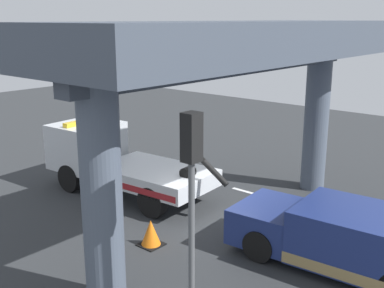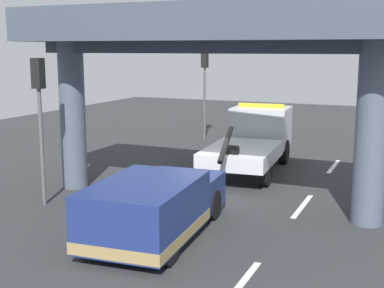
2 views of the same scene
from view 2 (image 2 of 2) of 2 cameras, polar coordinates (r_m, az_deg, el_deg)
name	(u,v)px [view 2 (image 2 of 2)]	position (r m, az deg, el deg)	size (l,w,h in m)	color
ground_plane	(214,197)	(17.36, 2.40, -5.76)	(60.00, 40.00, 0.10)	#2D3033
lane_stripe_west	(240,286)	(11.12, 5.16, -15.03)	(2.60, 0.16, 0.01)	silver
lane_stripe_mid	(302,206)	(16.56, 11.83, -6.58)	(2.60, 0.16, 0.01)	silver
lane_stripe_east	(334,166)	(22.29, 15.05, -2.35)	(2.60, 0.16, 0.01)	silver
tow_truck_white	(253,138)	(21.21, 6.65, 0.61)	(7.32, 2.83, 2.46)	silver
towed_van_green	(155,208)	(13.47, -4.07, -6.88)	(5.34, 2.56, 1.58)	navy
overpass_structure	(205,39)	(15.86, 1.37, 11.30)	(3.60, 11.68, 5.98)	#4C5666
traffic_light_near	(40,99)	(16.43, -16.12, 4.67)	(0.39, 0.32, 4.47)	#515456
traffic_light_far	(205,75)	(27.67, 1.40, 7.47)	(0.39, 0.32, 4.66)	#515456
traffic_cone_orange	(157,176)	(18.46, -3.85, -3.50)	(0.62, 0.62, 0.74)	orange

